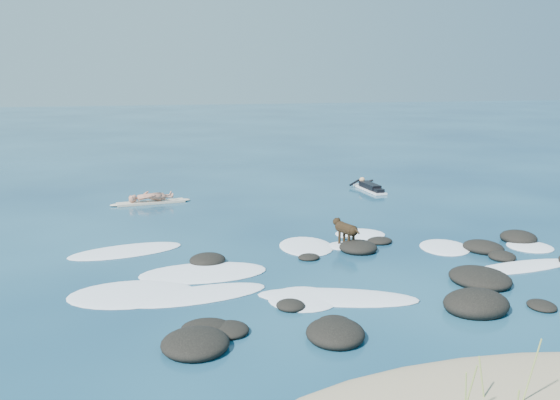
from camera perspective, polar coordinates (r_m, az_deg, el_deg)
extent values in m
plane|color=#0A2642|center=(16.83, 5.91, -5.56)|extent=(160.00, 160.00, 0.00)
cylinder|color=#9AAF55|center=(9.95, 21.94, -14.65)|extent=(0.21, 0.13, 1.15)
cylinder|color=#9AAF55|center=(9.94, 17.99, -15.55)|extent=(0.15, 0.10, 0.80)
cylinder|color=#9AAF55|center=(9.40, 16.89, -16.62)|extent=(0.11, 0.21, 0.95)
ellipsoid|color=black|center=(18.54, 18.10, -4.15)|extent=(1.38, 1.50, 0.39)
ellipsoid|color=black|center=(20.58, 20.36, -2.92)|extent=(0.70, 0.78, 0.16)
ellipsoid|color=black|center=(18.70, 9.11, -3.72)|extent=(0.95, 0.88, 0.21)
ellipsoid|color=black|center=(16.93, 2.66, -5.26)|extent=(0.68, 0.63, 0.17)
ellipsoid|color=black|center=(12.75, 4.97, -11.10)|extent=(0.75, 0.73, 0.19)
ellipsoid|color=black|center=(11.78, -7.76, -12.87)|extent=(1.57, 1.63, 0.41)
ellipsoid|color=black|center=(14.02, 17.50, -9.05)|extent=(1.80, 1.69, 0.56)
ellipsoid|color=black|center=(12.48, -6.73, -11.54)|extent=(1.09, 0.92, 0.27)
ellipsoid|color=black|center=(19.96, 20.97, -3.23)|extent=(1.16, 1.24, 0.41)
ellipsoid|color=black|center=(17.78, 7.16, -4.33)|extent=(1.31, 1.35, 0.37)
ellipsoid|color=black|center=(13.52, 0.98, -9.63)|extent=(0.84, 0.86, 0.23)
ellipsoid|color=black|center=(14.67, 22.81, -8.90)|extent=(0.70, 0.81, 0.18)
ellipsoid|color=black|center=(12.38, -4.65, -11.75)|extent=(0.80, 0.84, 0.23)
ellipsoid|color=black|center=(17.94, 19.64, -4.89)|extent=(0.95, 0.99, 0.27)
ellipsoid|color=black|center=(12.13, 5.08, -12.03)|extent=(1.40, 1.53, 0.42)
ellipsoid|color=black|center=(15.83, 17.82, -6.81)|extent=(1.52, 1.75, 0.42)
ellipsoid|color=black|center=(16.66, -6.64, -5.46)|extent=(1.29, 1.27, 0.33)
ellipsoid|color=white|center=(14.70, -13.41, -8.38)|extent=(2.98, 2.08, 0.12)
ellipsoid|color=white|center=(14.03, 2.16, -9.04)|extent=(1.65, 1.69, 0.12)
ellipsoid|color=white|center=(18.56, 14.81, -4.22)|extent=(1.85, 2.09, 0.12)
ellipsoid|color=white|center=(14.38, -7.48, -8.61)|extent=(3.39, 1.67, 0.12)
ellipsoid|color=white|center=(18.07, 2.40, -4.26)|extent=(1.72, 2.24, 0.12)
ellipsoid|color=white|center=(15.88, -7.01, -6.62)|extent=(3.25, 1.73, 0.12)
ellipsoid|color=white|center=(19.41, 21.88, -3.99)|extent=(1.47, 1.54, 0.12)
ellipsoid|color=white|center=(17.37, 21.19, -5.73)|extent=(3.38, 1.26, 0.12)
ellipsoid|color=white|center=(14.18, 5.31, -8.86)|extent=(3.83, 2.36, 0.12)
ellipsoid|color=white|center=(19.53, 7.34, -3.13)|extent=(1.84, 1.73, 0.12)
ellipsoid|color=white|center=(18.12, -13.89, -4.56)|extent=(3.45, 2.05, 0.12)
ellipsoid|color=white|center=(18.21, 5.97, -4.19)|extent=(1.10, 0.90, 0.12)
cube|color=beige|center=(24.37, -11.72, -0.21)|extent=(2.60, 0.86, 0.09)
ellipsoid|color=beige|center=(24.61, -8.79, 0.01)|extent=(0.54, 0.36, 0.09)
ellipsoid|color=beige|center=(24.20, -14.70, -0.44)|extent=(0.54, 0.36, 0.09)
imported|color=#B0735D|center=(24.21, -11.80, 1.81)|extent=(0.47, 0.65, 1.66)
cube|color=white|center=(26.71, 8.21, 0.96)|extent=(0.63, 2.31, 0.08)
ellipsoid|color=white|center=(27.73, 7.23, 1.38)|extent=(0.30, 0.51, 0.09)
cube|color=black|center=(26.68, 8.22, 1.29)|extent=(0.48, 1.42, 0.23)
sphere|color=tan|center=(27.38, 7.52, 1.84)|extent=(0.25, 0.25, 0.24)
cylinder|color=black|center=(27.43, 6.82, 1.59)|extent=(0.56, 0.33, 0.26)
cylinder|color=black|center=(27.66, 7.93, 1.64)|extent=(0.57, 0.29, 0.26)
cube|color=black|center=(25.99, 8.94, 0.90)|extent=(0.38, 0.59, 0.15)
cylinder|color=black|center=(17.98, 6.11, -2.63)|extent=(0.49, 0.71, 0.31)
sphere|color=black|center=(18.20, 5.56, -2.44)|extent=(0.41, 0.41, 0.33)
sphere|color=black|center=(17.76, 6.68, -2.83)|extent=(0.37, 0.37, 0.30)
sphere|color=black|center=(18.32, 5.22, -1.98)|extent=(0.29, 0.29, 0.23)
cone|color=black|center=(18.43, 4.96, -1.95)|extent=(0.16, 0.17, 0.12)
cone|color=black|center=(18.26, 5.09, -1.73)|extent=(0.13, 0.11, 0.11)
cone|color=black|center=(18.33, 5.40, -1.68)|extent=(0.13, 0.11, 0.11)
cylinder|color=black|center=(18.19, 5.46, -3.54)|extent=(0.10, 0.10, 0.42)
cylinder|color=black|center=(18.28, 5.88, -3.47)|extent=(0.10, 0.10, 0.42)
cylinder|color=black|center=(17.85, 6.31, -3.86)|extent=(0.10, 0.10, 0.42)
cylinder|color=black|center=(17.94, 6.73, -3.78)|extent=(0.10, 0.10, 0.42)
cylinder|color=black|center=(17.63, 6.97, -2.75)|extent=(0.14, 0.31, 0.18)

